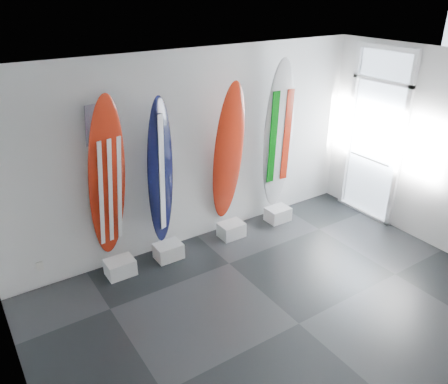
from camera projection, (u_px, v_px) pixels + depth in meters
floor at (299, 324)px, 5.46m from camera, size 6.00×6.00×0.00m
ceiling at (322, 77)px, 4.17m from camera, size 6.00×6.00×0.00m
wall_back at (194, 151)px, 6.70m from camera, size 6.00×0.00×6.00m
wall_left at (14, 323)px, 3.32m from camera, size 0.00×5.00×5.00m
display_block_usa at (120, 267)px, 6.33m from camera, size 0.40×0.30×0.24m
surfboard_usa at (107, 181)px, 5.84m from camera, size 0.62×0.56×2.41m
display_block_navy at (168, 251)px, 6.71m from camera, size 0.40×0.30×0.24m
surfboard_navy at (161, 174)px, 6.25m from camera, size 0.54×0.34×2.24m
display_block_swiss at (231, 230)px, 7.29m from camera, size 0.40×0.30×0.24m
surfboard_swiss at (228, 155)px, 6.81m from camera, size 0.54×0.45×2.34m
display_block_italy at (278, 214)px, 7.78m from camera, size 0.40×0.30×0.24m
surfboard_italy at (278, 137)px, 7.25m from camera, size 0.59×0.24×2.56m
wall_outlet at (40, 266)px, 5.96m from camera, size 0.09×0.02×0.13m
glass_door at (375, 138)px, 7.49m from camera, size 0.12×1.16×2.85m
balcony at (413, 171)px, 8.55m from camera, size 2.80×2.20×1.20m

